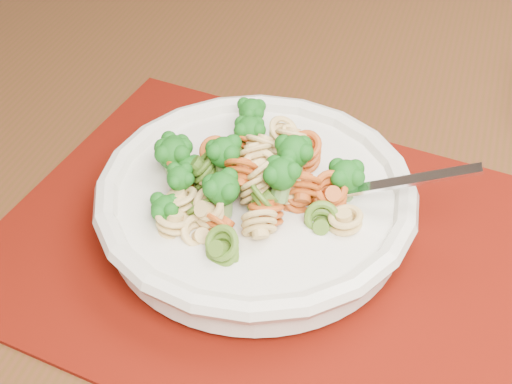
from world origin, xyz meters
The scene contains 5 objects.
dining_table centered at (-0.55, 0.22, 0.66)m, with size 1.76×1.44×0.75m.
placemat centered at (-0.46, 0.13, 0.75)m, with size 0.45×0.35×0.00m, color #4F0803.
pasta_bowl centered at (-0.48, 0.13, 0.79)m, with size 0.27×0.27×0.05m.
pasta_broccoli_heap centered at (-0.48, 0.13, 0.80)m, with size 0.23×0.23×0.06m, color tan, non-canonical shape.
fork centered at (-0.44, 0.15, 0.80)m, with size 0.19×0.02×0.01m, color silver, non-canonical shape.
Camera 1 is at (-0.21, -0.21, 1.19)m, focal length 50.00 mm.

